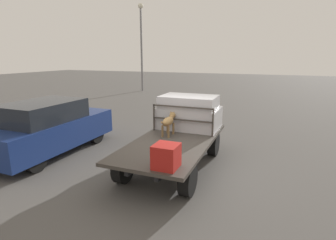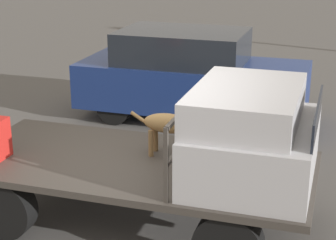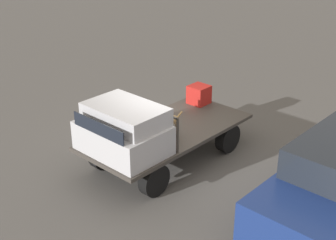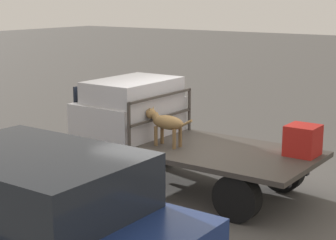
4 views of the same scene
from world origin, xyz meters
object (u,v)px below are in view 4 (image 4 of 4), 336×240
at_px(dog, 165,122).
at_px(cargo_crate, 303,140).
at_px(flatbed_truck, 193,157).
at_px(parked_sedan, 27,224).

distance_m(dog, cargo_crate, 2.22).
relative_size(flatbed_truck, cargo_crate, 8.62).
distance_m(flatbed_truck, cargo_crate, 1.83).
xyz_separation_m(dog, cargo_crate, (-2.08, -0.77, -0.16)).
bearing_deg(cargo_crate, dog, 20.30).
xyz_separation_m(cargo_crate, parked_sedan, (1.30, 4.38, -0.19)).
distance_m(dog, parked_sedan, 3.71).
bearing_deg(cargo_crate, flatbed_truck, 15.57).
height_order(flatbed_truck, parked_sedan, parked_sedan).
bearing_deg(flatbed_truck, dog, 38.64).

